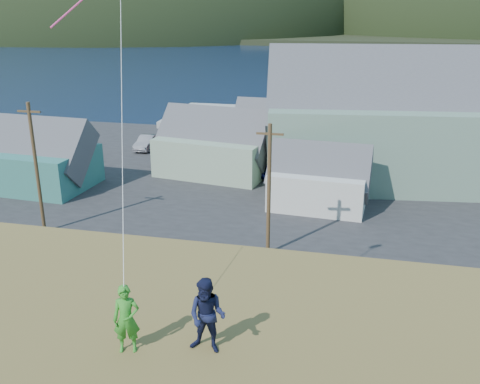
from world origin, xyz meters
The scene contains 14 objects.
ground centered at (0.00, 0.00, 0.00)m, with size 900.00×900.00×0.00m, color #0A1638.
grass_strip centered at (0.00, -2.00, 0.05)m, with size 110.00×8.00×0.10m, color #4C3D19.
waterfront_lot centered at (0.00, 17.00, 0.06)m, with size 72.00×36.00×0.12m, color #28282B.
wharf centered at (-6.00, 40.00, 0.45)m, with size 26.00×14.00×0.90m, color gray.
far_shore centered at (0.00, 330.00, 1.00)m, with size 900.00×320.00×2.00m, color black.
far_hills centered at (35.59, 279.38, 2.00)m, with size 760.00×265.00×143.00m.
shed_teal centered at (-20.65, 9.94, 2.70)m, with size 9.58×7.07×7.25m.
shed_palegreen_near centered at (-7.14, 16.84, 2.75)m, with size 10.90×7.79×7.32m.
shed_white centered at (2.73, 10.50, 2.32)m, with size 7.88×5.53×6.01m.
shed_palegreen_far centered at (-1.38, 23.02, 2.75)m, with size 10.94×6.58×7.18m.
utility_poles centered at (0.43, 1.50, 4.42)m, with size 31.29×0.24×8.83m.
parked_cars centered at (-10.27, 20.99, 0.85)m, with size 27.59×11.38×1.53m.
kite_flyer_green centered at (0.46, -18.53, 8.04)m, with size 0.61×0.40×1.67m, color #2E8624.
kite_flyer_navy centered at (2.26, -18.13, 8.12)m, with size 0.89×0.70×1.84m, color #141837.
Camera 1 is at (5.28, -28.20, 14.83)m, focal length 40.00 mm.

